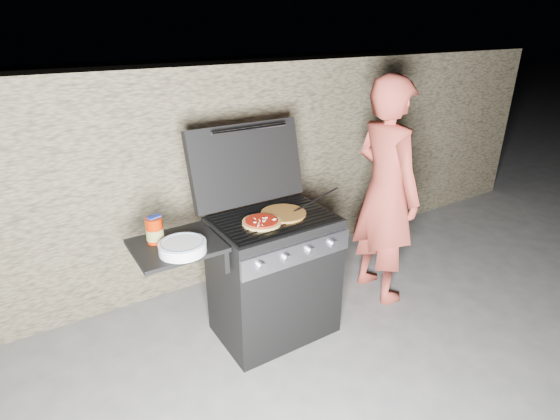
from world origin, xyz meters
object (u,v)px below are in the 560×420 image
pizza_topped (262,222)px  person (386,192)px  gas_grill (242,287)px  sauce_jar (155,230)px

pizza_topped → person: (1.12, 0.03, -0.04)m
gas_grill → sauce_jar: (-0.51, 0.08, 0.52)m
gas_grill → pizza_topped: bearing=-18.9°
pizza_topped → person: bearing=1.3°
gas_grill → person: person is taller
pizza_topped → person: 1.12m
gas_grill → sauce_jar: bearing=170.6°
pizza_topped → gas_grill: bearing=161.1°
gas_grill → pizza_topped: pizza_topped is taller
sauce_jar → pizza_topped: bearing=-11.4°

